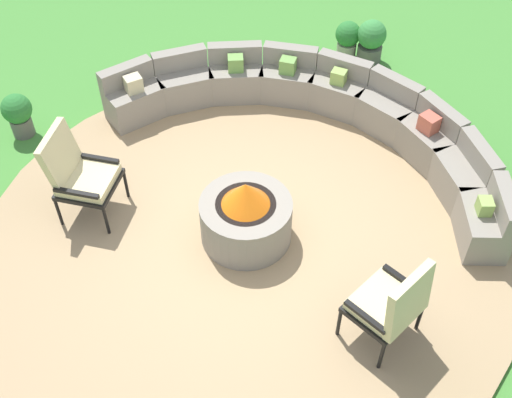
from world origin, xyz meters
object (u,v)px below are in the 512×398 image
Objects in this scene: potted_plant_0 at (348,38)px; potted_plant_3 at (18,113)px; potted_plant_1 at (371,40)px; lounge_chair_front_left at (79,173)px; lounge_chair_front_right at (393,303)px; fire_pit at (246,216)px; curved_stone_bench at (320,115)px.

potted_plant_3 is at bearing -126.07° from potted_plant_0.
potted_plant_1 is at bearing 12.67° from potted_plant_0.
lounge_chair_front_right is at bearing 75.44° from lounge_chair_front_left.
lounge_chair_front_right is at bearing -4.02° from potted_plant_3.
potted_plant_1 is at bearing 94.59° from fire_pit.
potted_plant_1 is at bearing 143.79° from lounge_chair_front_left.
potted_plant_1 is at bearing 40.08° from lounge_chair_front_right.
lounge_chair_front_left reaches higher than lounge_chair_front_right.
potted_plant_0 is at bearing 147.53° from lounge_chair_front_left.
curved_stone_bench is at bearing -74.52° from potted_plant_0.
lounge_chair_front_right reaches higher than potted_plant_0.
potted_plant_1 is at bearing 95.23° from curved_stone_bench.
potted_plant_1 is 4.85m from potted_plant_3.
potted_plant_3 is at bearing -128.20° from lounge_chair_front_left.
fire_pit is at bearing -86.04° from curved_stone_bench.
fire_pit is at bearing 91.76° from lounge_chair_front_right.
potted_plant_0 is 0.87× the size of potted_plant_1.
fire_pit is 3.79m from potted_plant_1.
lounge_chair_front_right is 1.60× the size of potted_plant_1.
potted_plant_1 reaches higher than potted_plant_0.
curved_stone_bench is at bearing 53.48° from lounge_chair_front_right.
lounge_chair_front_right reaches higher than potted_plant_3.
lounge_chair_front_left is at bearing -160.85° from fire_pit.
fire_pit is 0.19× the size of curved_stone_bench.
lounge_chair_front_left is (-1.72, -0.60, 0.24)m from fire_pit.
curved_stone_bench is 1.89m from potted_plant_1.
potted_plant_3 is (-2.71, -3.71, 0.02)m from potted_plant_0.
lounge_chair_front_left is 1.82× the size of potted_plant_3.
potted_plant_1 is (-0.17, 1.88, -0.00)m from curved_stone_bench.
curved_stone_bench is 2.97m from lounge_chair_front_left.
lounge_chair_front_left reaches higher than fire_pit.
curved_stone_bench is 9.31× the size of potted_plant_0.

